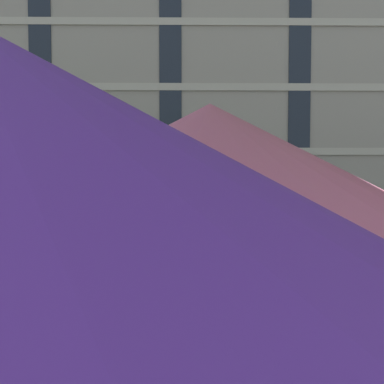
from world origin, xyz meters
The scene contains 7 objects.
ground_plane centered at (0.00, 0.00, 0.00)m, with size 120.00×120.00×0.00m, color #38383A.
sidewalk_far centered at (0.00, 6.80, 0.06)m, with size 56.00×3.60×0.12m, color gray.
apartment_building centered at (0.00, 14.99, 8.00)m, with size 45.15×12.08×16.00m.
pickup_green centered at (-5.96, 3.70, 1.03)m, with size 5.10×2.12×2.20m.
sedan_black centered at (-0.40, 3.70, 0.95)m, with size 4.40×1.98×1.78m.
sedan_gray centered at (5.64, 3.70, 0.95)m, with size 4.40×1.98×1.78m.
street_tree_left centered at (-7.47, 6.73, 3.02)m, with size 2.72×2.78×4.30m.
Camera 1 is at (0.87, -10.72, 1.99)m, focal length 36.64 mm.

